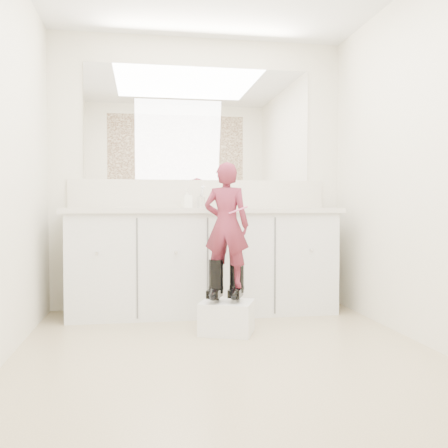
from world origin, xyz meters
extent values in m
plane|color=#958561|center=(0.00, 0.00, 0.00)|extent=(3.00, 3.00, 0.00)
plane|color=beige|center=(0.00, 1.50, 1.20)|extent=(2.60, 0.00, 2.60)
plane|color=beige|center=(0.00, -1.50, 1.20)|extent=(2.60, 0.00, 2.60)
plane|color=beige|center=(1.30, 0.00, 1.20)|extent=(0.00, 3.00, 3.00)
cube|color=silver|center=(0.00, 1.23, 0.42)|extent=(2.20, 0.55, 0.85)
cube|color=beige|center=(0.00, 1.21, 0.87)|extent=(2.28, 0.58, 0.04)
cube|color=beige|center=(0.00, 1.49, 1.02)|extent=(2.28, 0.03, 0.25)
cube|color=white|center=(0.00, 1.49, 1.64)|extent=(2.00, 0.02, 1.00)
cylinder|color=silver|center=(0.00, 1.38, 0.94)|extent=(0.08, 0.08, 0.10)
imported|color=beige|center=(0.29, 1.26, 0.94)|extent=(0.13, 0.13, 0.09)
imported|color=white|center=(-0.13, 1.30, 0.97)|extent=(0.09, 0.10, 0.16)
cube|color=white|center=(0.08, 0.52, 0.11)|extent=(0.44, 0.41, 0.23)
imported|color=#A6334B|center=(0.08, 0.54, 0.77)|extent=(0.38, 0.32, 0.89)
cylinder|color=#DA5488|center=(0.15, 0.46, 0.88)|extent=(0.13, 0.06, 0.06)
camera|label=1|loc=(-0.51, -2.95, 0.90)|focal=40.00mm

